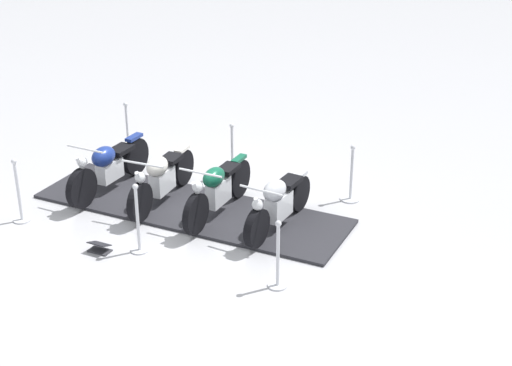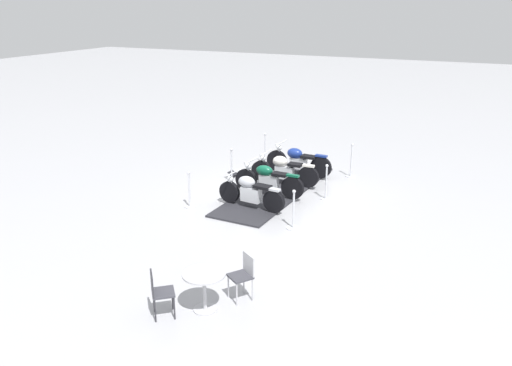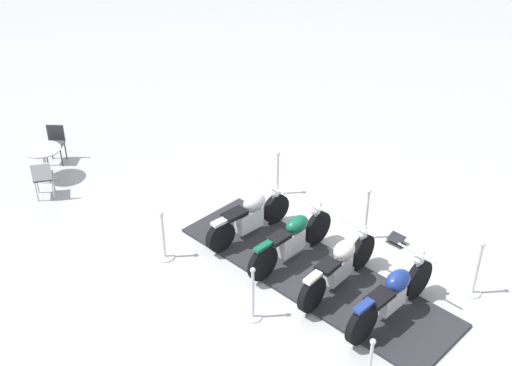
% 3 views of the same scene
% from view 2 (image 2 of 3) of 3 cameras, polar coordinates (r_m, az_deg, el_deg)
% --- Properties ---
extents(ground_plane, '(80.00, 80.00, 0.00)m').
position_cam_2_polar(ground_plane, '(15.98, 2.25, -0.84)').
color(ground_plane, '#B2B2B7').
extents(display_platform, '(5.56, 1.82, 0.05)m').
position_cam_2_polar(display_platform, '(15.97, 2.25, -0.75)').
color(display_platform, '#28282D').
rests_on(display_platform, ground_plane).
extents(motorcycle_navy, '(0.73, 2.28, 1.02)m').
position_cam_2_polar(motorcycle_navy, '(17.26, 4.51, 2.48)').
color(motorcycle_navy, black).
rests_on(motorcycle_navy, display_platform).
extents(motorcycle_cream, '(0.76, 2.20, 0.96)m').
position_cam_2_polar(motorcycle_cream, '(16.30, 2.98, 1.46)').
color(motorcycle_cream, black).
rests_on(motorcycle_cream, display_platform).
extents(motorcycle_forest, '(0.76, 2.19, 0.99)m').
position_cam_2_polar(motorcycle_forest, '(15.35, 1.27, 0.41)').
color(motorcycle_forest, black).
rests_on(motorcycle_forest, display_platform).
extents(motorcycle_chrome, '(0.73, 2.05, 0.91)m').
position_cam_2_polar(motorcycle_chrome, '(14.43, -0.64, -0.93)').
color(motorcycle_chrome, black).
rests_on(motorcycle_chrome, display_platform).
extents(stanchion_right_rear, '(0.28, 0.28, 1.05)m').
position_cam_2_polar(stanchion_right_rear, '(14.68, -7.21, -1.25)').
color(stanchion_right_rear, silver).
rests_on(stanchion_right_rear, ground_plane).
extents(stanchion_left_mid, '(0.30, 0.30, 1.06)m').
position_cam_2_polar(stanchion_left_mid, '(15.29, 7.58, -0.46)').
color(stanchion_left_mid, silver).
rests_on(stanchion_left_mid, ground_plane).
extents(stanchion_left_rear, '(0.35, 0.35, 1.04)m').
position_cam_2_polar(stanchion_left_rear, '(13.28, 4.07, -3.70)').
color(stanchion_left_rear, silver).
rests_on(stanchion_left_rear, ground_plane).
extents(stanchion_left_front, '(0.32, 0.32, 1.13)m').
position_cam_2_polar(stanchion_left_front, '(17.41, 10.24, 1.85)').
color(stanchion_left_front, silver).
rests_on(stanchion_left_front, ground_plane).
extents(stanchion_right_mid, '(0.29, 0.29, 1.14)m').
position_cam_2_polar(stanchion_right_mid, '(16.53, -2.65, 1.36)').
color(stanchion_right_mid, silver).
rests_on(stanchion_right_mid, ground_plane).
extents(stanchion_right_front, '(0.29, 0.29, 1.12)m').
position_cam_2_polar(stanchion_right_front, '(18.51, 0.97, 3.26)').
color(stanchion_right_front, silver).
rests_on(stanchion_right_front, ground_plane).
extents(info_placard, '(0.35, 0.24, 0.18)m').
position_cam_2_polar(info_placard, '(17.23, -2.55, 0.86)').
color(info_placard, '#333338').
rests_on(info_placard, ground_plane).
extents(cafe_table, '(0.80, 0.80, 0.77)m').
position_cam_2_polar(cafe_table, '(9.84, -5.62, -10.64)').
color(cafe_table, '#B7B7BC').
rests_on(cafe_table, ground_plane).
extents(cafe_chair_near_table, '(0.56, 0.56, 0.89)m').
position_cam_2_polar(cafe_chair_near_table, '(9.80, -10.43, -11.39)').
color(cafe_chair_near_table, '#2D2D33').
rests_on(cafe_chair_near_table, ground_plane).
extents(cafe_chair_across_table, '(0.56, 0.56, 0.90)m').
position_cam_2_polar(cafe_chair_across_table, '(10.18, -1.38, -9.74)').
color(cafe_chair_across_table, '#B7B7BC').
rests_on(cafe_chair_across_table, ground_plane).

